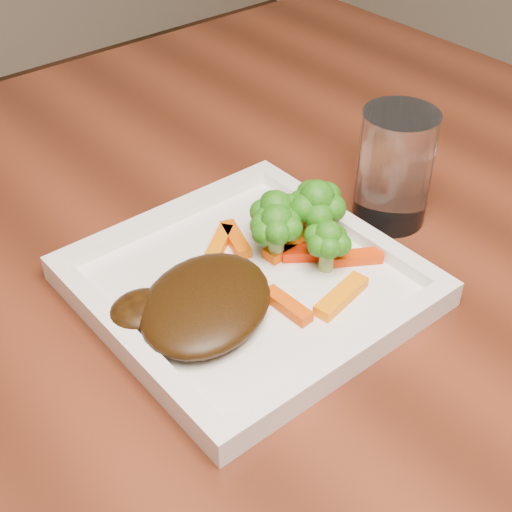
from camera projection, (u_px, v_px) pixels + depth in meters
plate at (248, 287)px, 0.65m from camera, size 0.27×0.27×0.01m
steak at (206, 303)px, 0.60m from camera, size 0.17×0.16×0.03m
broccoli_0 at (276, 215)px, 0.67m from camera, size 0.06×0.06×0.07m
broccoli_1 at (316, 213)px, 0.67m from camera, size 0.06×0.06×0.06m
broccoli_2 at (328, 243)px, 0.64m from camera, size 0.06×0.06×0.06m
broccoli_3 at (276, 232)px, 0.65m from camera, size 0.06×0.06×0.06m
carrot_0 at (341, 296)px, 0.62m from camera, size 0.06×0.03×0.01m
carrot_1 at (354, 257)px, 0.66m from camera, size 0.05×0.04×0.01m
carrot_2 at (287, 306)px, 0.61m from camera, size 0.02×0.05×0.01m
carrot_3 at (300, 216)px, 0.72m from camera, size 0.06×0.03×0.01m
carrot_4 at (219, 243)px, 0.68m from camera, size 0.05×0.04×0.01m
carrot_5 at (314, 253)px, 0.67m from camera, size 0.06×0.05×0.01m
carrot_6 at (293, 244)px, 0.68m from camera, size 0.06×0.02×0.01m
drinking_glass at (394, 168)px, 0.71m from camera, size 0.10×0.10×0.12m
carrot_7 at (235, 239)px, 0.69m from camera, size 0.03×0.05×0.01m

